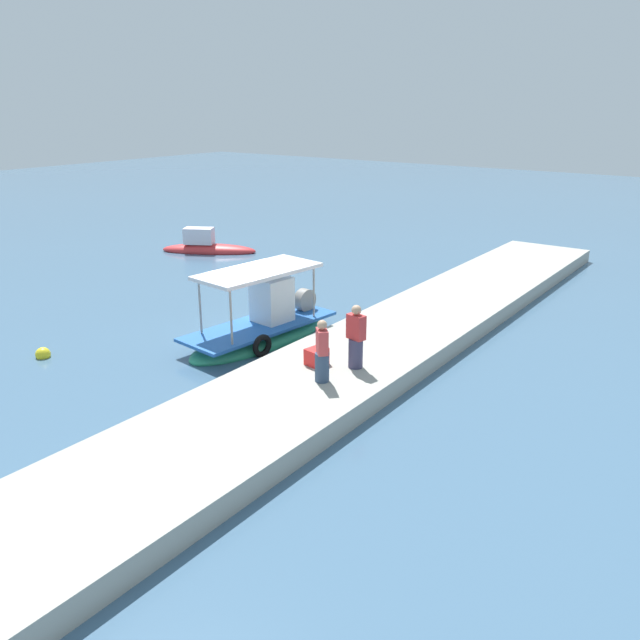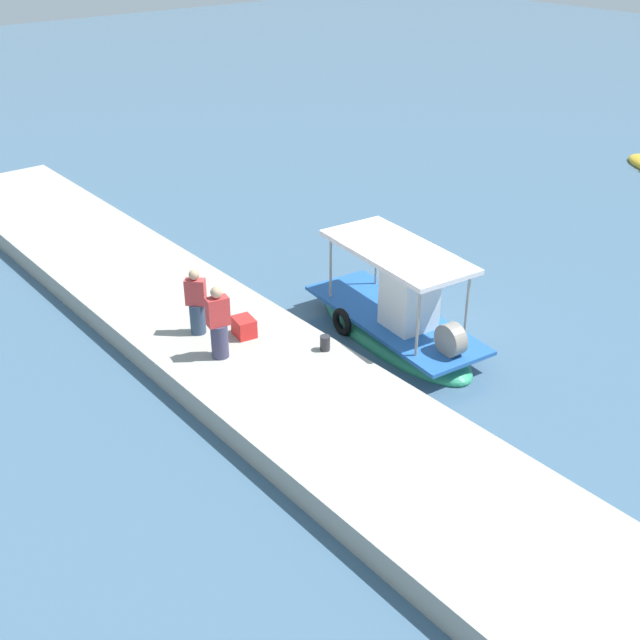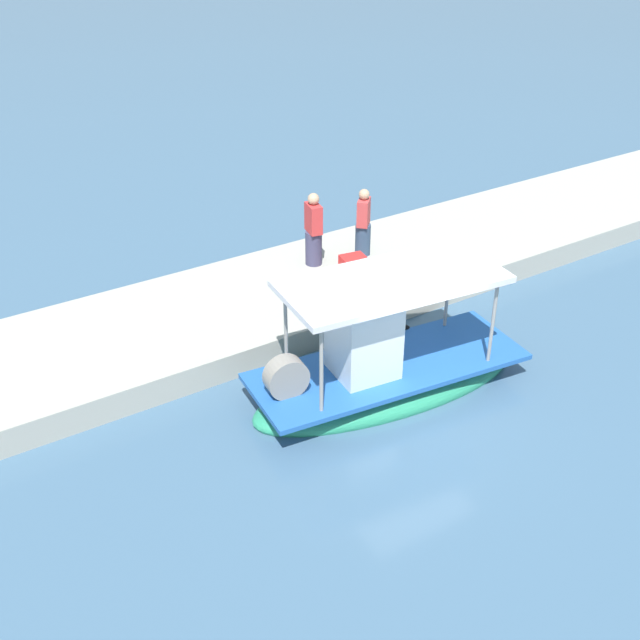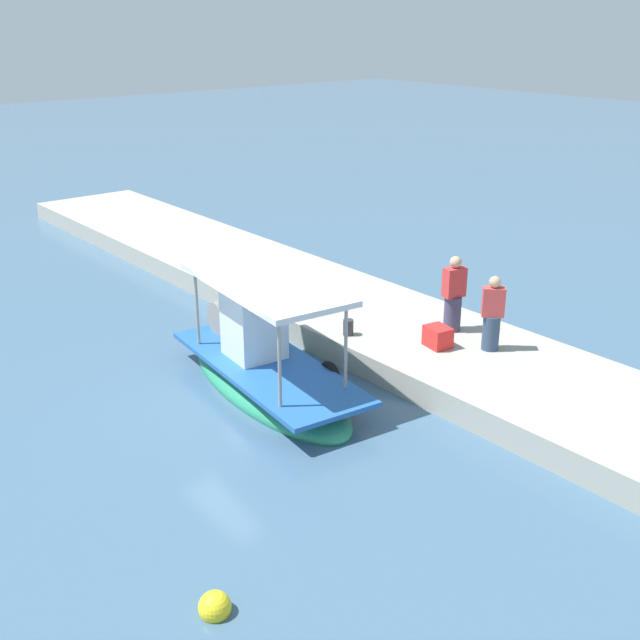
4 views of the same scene
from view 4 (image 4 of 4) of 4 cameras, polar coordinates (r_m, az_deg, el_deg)
ground_plane at (r=16.90m, az=-4.85°, el=-5.36°), size 120.00×120.00×0.00m
dock_quay at (r=19.29m, az=5.62°, el=-0.96°), size 36.00×3.92×0.58m
main_fishing_boat at (r=17.01m, az=-3.92°, el=-3.46°), size 5.84×2.58×2.80m
fisherman_near_bollard at (r=18.60m, az=9.55°, el=1.63°), size 0.47×0.55×1.80m
fisherman_by_crate at (r=17.70m, az=12.24°, el=0.24°), size 0.53×0.53×1.69m
mooring_bollard at (r=18.30m, az=2.04°, el=-0.53°), size 0.24×0.24×0.37m
cargo_crate at (r=17.82m, az=8.44°, el=-1.19°), size 0.64×0.55×0.47m
marker_buoy at (r=11.43m, az=-7.55°, el=-19.74°), size 0.45×0.45×0.45m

